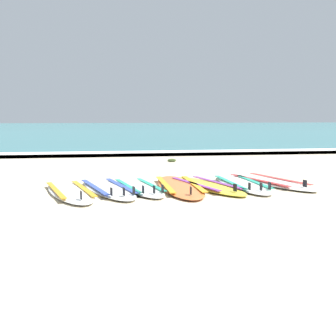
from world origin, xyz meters
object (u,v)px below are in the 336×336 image
Objects in this scene: surfboard_4 at (206,185)px; surfboard_6 at (269,181)px; surfboard_3 at (179,186)px; surfboard_5 at (242,184)px; surfboard_2 at (139,187)px; surfboard_0 at (70,192)px; surfboard_1 at (108,188)px.

surfboard_4 is 0.96× the size of surfboard_6.
surfboard_3 is 1.66m from surfboard_6.
surfboard_5 is at bearing 5.23° from surfboard_4.
surfboard_2 is 2.31m from surfboard_6.
surfboard_0 is 0.61m from surfboard_1.
surfboard_4 is 1.22m from surfboard_6.
surfboard_0 and surfboard_2 have the same top height.
surfboard_1 is at bearing -173.55° from surfboard_6.
surfboard_4 is (0.45, 0.01, 0.00)m from surfboard_3.
surfboard_2 is 1.74m from surfboard_5.
surfboard_3 is 1.13× the size of surfboard_5.
surfboard_2 and surfboard_5 have the same top height.
surfboard_0 is 3.41m from surfboard_6.
surfboard_5 is (1.74, 0.09, -0.00)m from surfboard_2.
surfboard_1 is 0.99× the size of surfboard_6.
surfboard_0 is 2.20m from surfboard_4.
surfboard_1 is at bearing -177.96° from surfboard_4.
surfboard_5 is 0.59m from surfboard_6.
surfboard_6 is at bearing 8.87° from surfboard_0.
surfboard_2 and surfboard_6 have the same top height.
surfboard_4 is at bearing 6.98° from surfboard_0.
surfboard_3 and surfboard_4 have the same top height.
surfboard_0 and surfboard_1 have the same top height.
surfboard_5 and surfboard_6 have the same top height.
surfboard_1 and surfboard_2 have the same top height.
surfboard_3 and surfboard_6 have the same top height.
surfboard_5 is 0.94× the size of surfboard_6.
surfboard_0 and surfboard_3 have the same top height.
surfboard_0 is at bearing -171.13° from surfboard_6.
surfboard_3 is (0.66, 0.02, -0.00)m from surfboard_2.
surfboard_3 is (1.16, 0.05, -0.00)m from surfboard_1.
surfboard_0 is 1.00× the size of surfboard_4.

